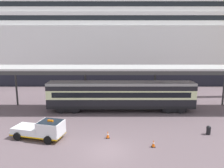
{
  "coord_description": "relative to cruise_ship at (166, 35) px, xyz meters",
  "views": [
    {
      "loc": [
        0.43,
        -17.93,
        9.52
      ],
      "look_at": [
        0.5,
        7.98,
        4.5
      ],
      "focal_mm": 35.0,
      "sensor_mm": 36.0,
      "label": 1
    }
  ],
  "objects": [
    {
      "name": "traffic_cone_near",
      "position": [
        -15.15,
        -39.74,
        -11.04
      ],
      "size": [
        0.36,
        0.36,
        0.76
      ],
      "color": "black",
      "rests_on": "ground"
    },
    {
      "name": "platform_canopy",
      "position": [
        -13.49,
        -30.5,
        -5.5
      ],
      "size": [
        41.79,
        5.49,
        6.16
      ],
      "color": "#BABABA",
      "rests_on": "ground"
    },
    {
      "name": "train_carriage",
      "position": [
        -13.49,
        -30.9,
        -9.12
      ],
      "size": [
        20.02,
        2.81,
        4.11
      ],
      "color": "black",
      "rests_on": "ground"
    },
    {
      "name": "ground_plane",
      "position": [
        -15.15,
        -42.3,
        -11.42
      ],
      "size": [
        400.0,
        400.0,
        0.0
      ],
      "primitive_type": "plane",
      "color": "#64545B"
    },
    {
      "name": "traffic_cone_mid",
      "position": [
        -10.92,
        -41.62,
        -11.07
      ],
      "size": [
        0.36,
        0.36,
        0.7
      ],
      "color": "black",
      "rests_on": "ground"
    },
    {
      "name": "service_truck",
      "position": [
        -21.65,
        -39.78,
        -10.43
      ],
      "size": [
        5.53,
        3.22,
        2.02
      ],
      "color": "white",
      "rests_on": "ground"
    },
    {
      "name": "quay_bollard",
      "position": [
        -4.64,
        -38.82,
        -10.9
      ],
      "size": [
        0.48,
        0.48,
        0.96
      ],
      "color": "black",
      "rests_on": "ground"
    },
    {
      "name": "cruise_ship",
      "position": [
        0.0,
        0.0,
        0.0
      ],
      "size": [
        159.71,
        27.69,
        34.89
      ],
      "color": "black",
      "rests_on": "ground"
    }
  ]
}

